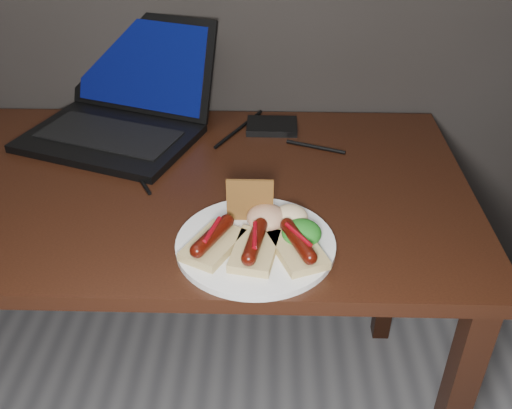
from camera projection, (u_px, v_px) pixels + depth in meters
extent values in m
cube|color=black|center=(133.00, 187.00, 1.20)|extent=(1.40, 0.70, 0.03)
cube|color=black|center=(394.00, 245.00, 1.64)|extent=(0.05, 0.05, 0.72)
cube|color=black|center=(109.00, 138.00, 1.33)|extent=(0.45, 0.38, 0.02)
cube|color=black|center=(109.00, 134.00, 1.32)|extent=(0.35, 0.25, 0.00)
cube|color=black|center=(142.00, 63.00, 1.40)|extent=(0.39, 0.21, 0.23)
cube|color=#0C0642|center=(142.00, 63.00, 1.40)|extent=(0.35, 0.19, 0.20)
cube|color=black|center=(272.00, 126.00, 1.38)|extent=(0.12, 0.09, 0.02)
cylinder|color=black|center=(136.00, 173.00, 1.21)|extent=(0.09, 0.16, 0.01)
cylinder|color=black|center=(239.00, 129.00, 1.38)|extent=(0.11, 0.20, 0.01)
cylinder|color=black|center=(316.00, 147.00, 1.31)|extent=(0.13, 0.06, 0.01)
cylinder|color=white|center=(256.00, 244.00, 1.00)|extent=(0.35, 0.35, 0.01)
cube|color=#D2BE7B|center=(213.00, 245.00, 0.98)|extent=(0.11, 0.13, 0.02)
cylinder|color=#480F04|center=(213.00, 235.00, 0.97)|extent=(0.07, 0.10, 0.02)
sphere|color=#480F04|center=(197.00, 251.00, 0.93)|extent=(0.03, 0.02, 0.02)
sphere|color=#480F04|center=(227.00, 221.00, 1.00)|extent=(0.03, 0.02, 0.02)
cylinder|color=maroon|center=(212.00, 230.00, 0.96)|extent=(0.03, 0.07, 0.01)
cube|color=#D2BE7B|center=(255.00, 251.00, 0.97)|extent=(0.09, 0.13, 0.02)
cylinder|color=#480F04|center=(255.00, 241.00, 0.95)|extent=(0.04, 0.10, 0.02)
sphere|color=#480F04|center=(249.00, 259.00, 0.92)|extent=(0.03, 0.02, 0.02)
sphere|color=#480F04|center=(261.00, 225.00, 0.99)|extent=(0.03, 0.02, 0.02)
cylinder|color=maroon|center=(255.00, 235.00, 0.95)|extent=(0.01, 0.07, 0.01)
cube|color=#D2BE7B|center=(298.00, 250.00, 0.97)|extent=(0.11, 0.13, 0.02)
cylinder|color=#480F04|center=(298.00, 241.00, 0.95)|extent=(0.06, 0.10, 0.02)
sphere|color=#480F04|center=(310.00, 258.00, 0.92)|extent=(0.03, 0.02, 0.02)
sphere|color=#480F04|center=(287.00, 225.00, 0.99)|extent=(0.03, 0.02, 0.02)
cylinder|color=maroon|center=(298.00, 235.00, 0.95)|extent=(0.05, 0.06, 0.01)
cube|color=brown|center=(250.00, 200.00, 1.03)|extent=(0.08, 0.01, 0.08)
ellipsoid|color=#195C12|center=(302.00, 233.00, 0.99)|extent=(0.07, 0.07, 0.04)
ellipsoid|color=maroon|center=(266.00, 218.00, 1.03)|extent=(0.07, 0.07, 0.04)
ellipsoid|color=white|center=(290.00, 217.00, 1.03)|extent=(0.06, 0.06, 0.04)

